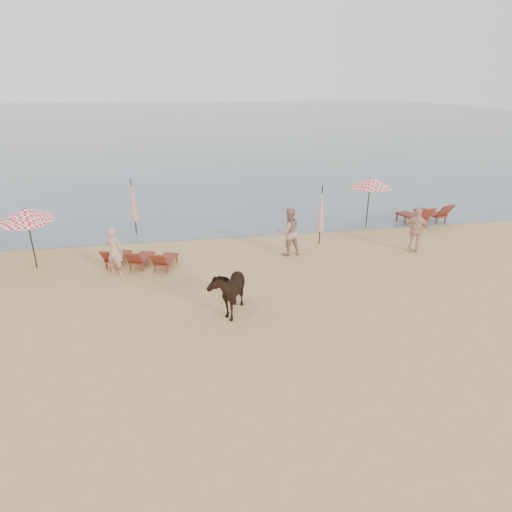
{
  "coord_description": "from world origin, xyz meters",
  "views": [
    {
      "loc": [
        -2.4,
        -8.35,
        6.67
      ],
      "look_at": [
        0.0,
        5.0,
        1.1
      ],
      "focal_mm": 30.0,
      "sensor_mm": 36.0,
      "label": 1
    }
  ],
  "objects": [
    {
      "name": "cow",
      "position": [
        -1.15,
        3.34,
        0.77
      ],
      "size": [
        1.45,
        2.0,
        1.54
      ],
      "primitive_type": "imported",
      "rotation": [
        0.0,
        0.0,
        -0.38
      ],
      "color": "black",
      "rests_on": "ground"
    },
    {
      "name": "beachgoer_left",
      "position": [
        -4.93,
        6.83,
        0.91
      ],
      "size": [
        0.79,
        0.69,
        1.82
      ],
      "primitive_type": "imported",
      "rotation": [
        0.0,
        0.0,
        2.66
      ],
      "color": "tan",
      "rests_on": "ground"
    },
    {
      "name": "umbrella_closed_left",
      "position": [
        -4.57,
        11.38,
        1.6
      ],
      "size": [
        0.32,
        0.32,
        2.6
      ],
      "rotation": [
        0.0,
        0.0,
        0.4
      ],
      "color": "black",
      "rests_on": "ground"
    },
    {
      "name": "umbrella_open_left_b",
      "position": [
        -8.05,
        8.0,
        2.13
      ],
      "size": [
        1.93,
        1.96,
        2.46
      ],
      "rotation": [
        0.0,
        0.0,
        -0.08
      ],
      "color": "black",
      "rests_on": "ground"
    },
    {
      "name": "umbrella_closed_right",
      "position": [
        3.47,
        8.53,
        1.6
      ],
      "size": [
        0.32,
        0.32,
        2.6
      ],
      "rotation": [
        0.0,
        0.0,
        0.12
      ],
      "color": "black",
      "rests_on": "ground"
    },
    {
      "name": "ground",
      "position": [
        0.0,
        0.0,
        0.0
      ],
      "size": [
        120.0,
        120.0,
        0.0
      ],
      "primitive_type": "plane",
      "color": "tan",
      "rests_on": "ground"
    },
    {
      "name": "beachgoer_right_a",
      "position": [
        1.83,
        7.59,
        0.99
      ],
      "size": [
        1.09,
        0.92,
        1.98
      ],
      "primitive_type": "imported",
      "rotation": [
        0.0,
        0.0,
        3.33
      ],
      "color": "tan",
      "rests_on": "ground"
    },
    {
      "name": "sea",
      "position": [
        0.0,
        80.0,
        0.0
      ],
      "size": [
        160.0,
        140.0,
        0.06
      ],
      "primitive_type": "cube",
      "color": "#51606B",
      "rests_on": "ground"
    },
    {
      "name": "beachgoer_right_b",
      "position": [
        7.09,
        6.94,
        0.95
      ],
      "size": [
        1.19,
        0.99,
        1.9
      ],
      "primitive_type": "imported",
      "rotation": [
        0.0,
        0.0,
        2.58
      ],
      "color": "#D9A288",
      "rests_on": "ground"
    },
    {
      "name": "umbrella_open_right",
      "position": [
        6.43,
        10.31,
        2.24
      ],
      "size": [
        2.04,
        2.04,
        2.49
      ],
      "rotation": [
        0.0,
        0.0,
        -0.28
      ],
      "color": "black",
      "rests_on": "ground"
    },
    {
      "name": "lounger_cluster_left",
      "position": [
        -4.12,
        7.31,
        0.39
      ],
      "size": [
        2.89,
        2.26,
        0.56
      ],
      "rotation": [
        0.0,
        0.0,
        -0.34
      ],
      "color": "maroon",
      "rests_on": "ground"
    },
    {
      "name": "lounger_cluster_right",
      "position": [
        9.61,
        10.41,
        0.5
      ],
      "size": [
        2.46,
        2.4,
        0.72
      ],
      "rotation": [
        0.0,
        0.0,
        0.28
      ],
      "color": "maroon",
      "rests_on": "ground"
    }
  ]
}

